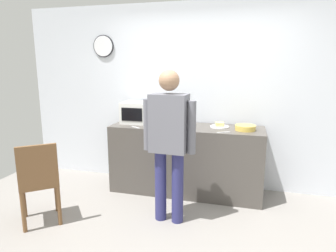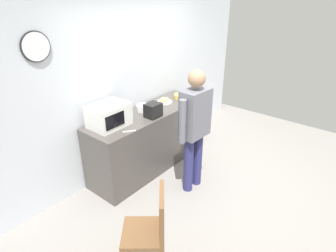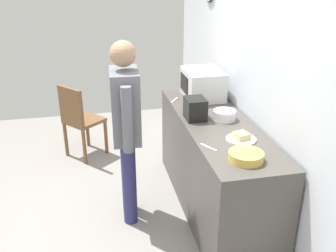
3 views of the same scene
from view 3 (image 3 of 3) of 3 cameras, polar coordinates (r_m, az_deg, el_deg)
name	(u,v)px [view 3 (image 3 of 3)]	position (r m, az deg, el deg)	size (l,w,h in m)	color
ground_plane	(91,230)	(3.70, -11.60, -15.08)	(6.00, 6.00, 0.00)	gray
back_wall	(265,84)	(3.42, 14.39, 6.16)	(5.40, 0.13, 2.60)	silver
kitchen_counter	(214,165)	(3.72, 6.94, -5.90)	(2.05, 0.62, 0.93)	#4C4742
microwave	(203,84)	(4.09, 5.27, 6.35)	(0.50, 0.39, 0.30)	silver
sandwich_plate	(241,138)	(3.16, 10.99, -1.77)	(0.25, 0.25, 0.07)	white
salad_bowl	(225,115)	(3.54, 8.53, 1.65)	(0.21, 0.21, 0.09)	white
cereal_bowl	(246,156)	(2.84, 11.69, -4.51)	(0.26, 0.26, 0.07)	gold
toaster	(195,109)	(3.51, 4.13, 2.64)	(0.22, 0.18, 0.20)	black
fork_utensil	(208,147)	(3.00, 6.11, -3.22)	(0.17, 0.02, 0.01)	silver
spoon_utensil	(174,100)	(4.02, 0.98, 3.92)	(0.17, 0.02, 0.01)	silver
person_standing	(126,121)	(3.34, -6.36, 0.71)	(0.59, 0.26, 1.70)	navy
wooden_chair	(79,118)	(4.76, -13.26, 1.14)	(0.56, 0.56, 0.94)	brown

